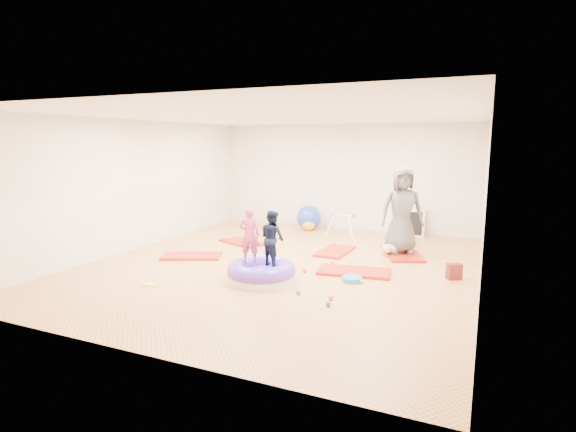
% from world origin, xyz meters
% --- Properties ---
extents(room, '(7.01, 8.01, 2.81)m').
position_xyz_m(room, '(0.00, 0.00, 1.40)').
color(room, tan).
rests_on(room, ground).
extents(gym_mat_front_left, '(1.32, 1.02, 0.05)m').
position_xyz_m(gym_mat_front_left, '(-1.91, -0.25, 0.02)').
color(gym_mat_front_left, red).
rests_on(gym_mat_front_left, ground).
extents(gym_mat_mid_left, '(1.22, 0.93, 0.05)m').
position_xyz_m(gym_mat_mid_left, '(-1.61, 1.30, 0.02)').
color(gym_mat_mid_left, red).
rests_on(gym_mat_mid_left, ground).
extents(gym_mat_center_back, '(0.62, 1.16, 0.05)m').
position_xyz_m(gym_mat_center_back, '(0.65, 1.33, 0.02)').
color(gym_mat_center_back, red).
rests_on(gym_mat_center_back, ground).
extents(gym_mat_right, '(1.36, 0.83, 0.05)m').
position_xyz_m(gym_mat_right, '(1.43, -0.00, 0.03)').
color(gym_mat_right, red).
rests_on(gym_mat_right, ground).
extents(gym_mat_rear_right, '(1.13, 1.49, 0.06)m').
position_xyz_m(gym_mat_rear_right, '(1.98, 1.68, 0.03)').
color(gym_mat_rear_right, red).
rests_on(gym_mat_rear_right, ground).
extents(inflatable_cushion, '(1.17, 1.17, 0.37)m').
position_xyz_m(inflatable_cushion, '(0.11, -1.07, 0.14)').
color(inflatable_cushion, silver).
rests_on(inflatable_cushion, ground).
extents(child_pink, '(0.41, 0.34, 0.96)m').
position_xyz_m(child_pink, '(-0.13, -1.04, 0.82)').
color(child_pink, '#D04765').
rests_on(child_pink, inflatable_cushion).
extents(child_navy, '(0.56, 0.52, 0.93)m').
position_xyz_m(child_navy, '(0.32, -1.07, 0.81)').
color(child_navy, black).
rests_on(child_navy, inflatable_cushion).
extents(adult_caregiver, '(1.02, 0.86, 1.77)m').
position_xyz_m(adult_caregiver, '(1.95, 1.70, 0.94)').
color(adult_caregiver, '#4C4C4D').
rests_on(adult_caregiver, gym_mat_rear_right).
extents(infant, '(0.33, 0.34, 0.20)m').
position_xyz_m(infant, '(1.76, 1.46, 0.16)').
color(infant, '#A6B4CE').
rests_on(infant, gym_mat_rear_right).
extents(ball_pit_balls, '(3.02, 3.49, 0.08)m').
position_xyz_m(ball_pit_balls, '(0.61, -0.53, 0.04)').
color(ball_pit_balls, yellow).
rests_on(ball_pit_balls, ground).
extents(exercise_ball_blue, '(0.65, 0.65, 0.65)m').
position_xyz_m(exercise_ball_blue, '(-0.78, 3.48, 0.32)').
color(exercise_ball_blue, '#2141B7').
rests_on(exercise_ball_blue, ground).
extents(exercise_ball_orange, '(0.36, 0.36, 0.36)m').
position_xyz_m(exercise_ball_orange, '(-0.73, 3.33, 0.18)').
color(exercise_ball_orange, '#F6AD2D').
rests_on(exercise_ball_orange, ground).
extents(infant_play_gym, '(0.73, 0.70, 0.56)m').
position_xyz_m(infant_play_gym, '(0.34, 2.92, 0.38)').
color(infant_play_gym, white).
rests_on(infant_play_gym, ground).
extents(cube_shelf, '(0.67, 0.33, 0.67)m').
position_xyz_m(cube_shelf, '(1.85, 3.79, 0.34)').
color(cube_shelf, white).
rests_on(cube_shelf, ground).
extents(balance_disc, '(0.35, 0.35, 0.08)m').
position_xyz_m(balance_disc, '(1.53, -0.49, 0.04)').
color(balance_disc, teal).
rests_on(balance_disc, ground).
extents(backpack, '(0.28, 0.25, 0.28)m').
position_xyz_m(backpack, '(3.10, 0.33, 0.14)').
color(backpack, '#A31D20').
rests_on(backpack, ground).
extents(yellow_toy, '(0.19, 0.19, 0.03)m').
position_xyz_m(yellow_toy, '(-1.46, -2.04, 0.01)').
color(yellow_toy, yellow).
rests_on(yellow_toy, ground).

